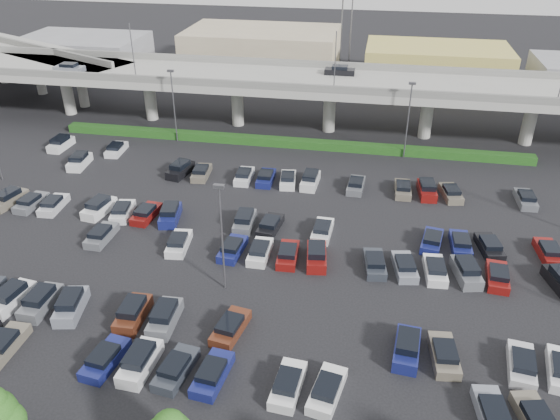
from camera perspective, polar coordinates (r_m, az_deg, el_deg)
name	(u,v)px	position (r m, az deg, el deg)	size (l,w,h in m)	color
ground	(246,240)	(55.69, -3.55, -3.16)	(280.00, 280.00, 0.00)	black
overpass	(295,83)	(81.64, 1.59, 13.08)	(150.00, 13.00, 15.80)	#9B9B93
on_ramp	(18,51)	(111.61, -25.71, 14.73)	(50.93, 30.13, 8.80)	#9B9B93
hedge	(288,143)	(77.23, 0.83, 7.06)	(66.00, 1.60, 1.10)	#123E13
parked_cars	(231,255)	(52.42, -5.10, -4.72)	(63.06, 41.61, 1.67)	black
light_poles	(209,173)	(55.38, -7.42, 3.83)	(66.90, 48.38, 10.30)	#4D4D52
distant_buildings	(384,59)	(110.38, 10.81, 15.22)	(138.00, 24.00, 9.00)	gray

